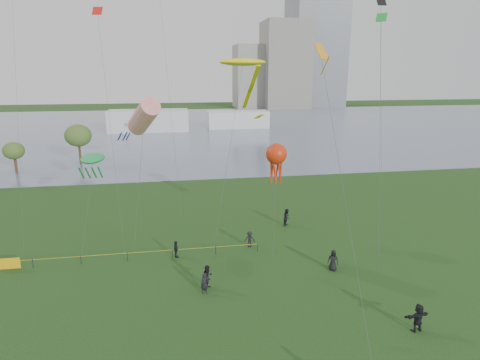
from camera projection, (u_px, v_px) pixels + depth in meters
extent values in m
plane|color=black|center=(266.00, 343.00, 25.27)|extent=(400.00, 400.00, 0.00)
cube|color=slate|center=(191.00, 128.00, 120.42)|extent=(400.00, 120.00, 0.08)
cube|color=slate|center=(285.00, 65.00, 181.70)|extent=(20.00, 20.00, 38.00)
cube|color=gray|center=(252.00, 77.00, 186.51)|extent=(16.00, 18.00, 28.00)
cube|color=silver|center=(149.00, 121.00, 112.97)|extent=(22.00, 8.00, 6.00)
cube|color=silver|center=(238.00, 119.00, 120.08)|extent=(18.00, 7.00, 5.00)
cylinder|color=#3D2B1B|center=(16.00, 166.00, 66.80)|extent=(0.44, 0.44, 2.38)
ellipsoid|color=#4A6829|center=(14.00, 151.00, 66.10)|extent=(3.39, 3.39, 2.86)
cylinder|color=#3D2B1B|center=(80.00, 156.00, 72.97)|extent=(0.44, 0.44, 3.30)
ellipsoid|color=#4A6829|center=(78.00, 136.00, 71.99)|extent=(4.69, 4.69, 3.96)
cylinder|color=black|center=(33.00, 263.00, 34.88)|extent=(0.07, 0.07, 0.85)
cylinder|color=black|center=(81.00, 260.00, 35.51)|extent=(0.07, 0.07, 0.85)
cylinder|color=black|center=(127.00, 256.00, 36.15)|extent=(0.07, 0.07, 0.85)
cylinder|color=black|center=(172.00, 253.00, 36.78)|extent=(0.07, 0.07, 0.85)
cylinder|color=black|center=(216.00, 250.00, 37.41)|extent=(0.07, 0.07, 0.85)
cylinder|color=black|center=(258.00, 247.00, 38.05)|extent=(0.07, 0.07, 0.85)
cylinder|color=yellow|center=(127.00, 253.00, 36.06)|extent=(24.00, 0.03, 0.03)
cube|color=#EEAC0C|center=(8.00, 264.00, 34.53)|extent=(2.00, 0.04, 1.00)
imported|color=black|center=(208.00, 277.00, 31.42)|extent=(1.20, 1.20, 1.96)
imported|color=black|center=(250.00, 239.00, 38.88)|extent=(1.15, 0.81, 1.61)
imported|color=black|center=(176.00, 249.00, 36.68)|extent=(0.54, 1.01, 1.63)
imported|color=black|center=(333.00, 260.00, 34.33)|extent=(1.08, 0.95, 1.85)
imported|color=black|center=(418.00, 318.00, 26.24)|extent=(1.87, 0.78, 1.95)
imported|color=black|center=(205.00, 284.00, 30.74)|extent=(0.61, 0.40, 1.65)
imported|color=black|center=(287.00, 217.00, 44.25)|extent=(1.16, 1.19, 1.94)
cylinder|color=#3F3F42|center=(228.00, 156.00, 38.32)|extent=(4.09, 7.29, 17.44)
ellipsoid|color=#FFE90D|center=(243.00, 62.00, 39.80)|extent=(4.71, 2.94, 0.74)
cube|color=#FFE90D|center=(251.00, 89.00, 36.44)|extent=(0.36, 6.98, 4.09)
cube|color=#FFE90D|center=(259.00, 116.00, 33.38)|extent=(0.95, 0.95, 0.42)
cylinder|color=#3F3F42|center=(139.00, 186.00, 37.40)|extent=(1.55, 2.57, 12.51)
cylinder|color=red|center=(144.00, 117.00, 37.08)|extent=(3.70, 5.14, 3.84)
cylinder|color=#1A21BA|center=(128.00, 136.00, 36.14)|extent=(0.60, 1.13, 0.88)
cylinder|color=#1A21BA|center=(125.00, 136.00, 36.45)|extent=(0.60, 1.13, 0.88)
cylinder|color=#1A21BA|center=(120.00, 136.00, 36.24)|extent=(0.60, 1.13, 0.88)
cylinder|color=#1A21BA|center=(119.00, 137.00, 35.80)|extent=(0.60, 1.13, 0.88)
cylinder|color=#1A21BA|center=(124.00, 137.00, 35.73)|extent=(0.60, 1.13, 0.88)
cylinder|color=#3F3F42|center=(87.00, 206.00, 37.68)|extent=(1.30, 2.83, 8.61)
ellipsoid|color=green|center=(93.00, 158.00, 37.98)|extent=(2.15, 3.87, 0.75)
cylinder|color=green|center=(81.00, 173.00, 36.59)|extent=(0.16, 1.79, 1.54)
cylinder|color=green|center=(88.00, 173.00, 36.68)|extent=(0.16, 1.79, 1.54)
cylinder|color=green|center=(94.00, 172.00, 36.77)|extent=(0.16, 1.79, 1.54)
cylinder|color=green|center=(100.00, 172.00, 36.85)|extent=(0.16, 1.79, 1.54)
cylinder|color=#3F3F42|center=(275.00, 204.00, 38.30)|extent=(1.41, 4.89, 8.68)
sphere|color=red|center=(276.00, 154.00, 39.58)|extent=(2.11, 2.11, 2.11)
cylinder|color=red|center=(281.00, 169.00, 40.08)|extent=(0.18, 0.54, 2.60)
cylinder|color=red|center=(277.00, 168.00, 40.46)|extent=(0.49, 0.36, 2.61)
cylinder|color=red|center=(272.00, 169.00, 40.38)|extent=(0.49, 0.36, 2.61)
cylinder|color=red|center=(271.00, 170.00, 39.92)|extent=(0.18, 0.54, 2.60)
cylinder|color=red|center=(275.00, 171.00, 39.55)|extent=(0.49, 0.36, 2.61)
cylinder|color=red|center=(279.00, 171.00, 39.63)|extent=(0.49, 0.36, 2.61)
cylinder|color=#3F3F42|center=(345.00, 196.00, 25.28)|extent=(0.97, 13.56, 17.99)
cube|color=orange|center=(321.00, 51.00, 29.42)|extent=(1.45, 1.45, 1.18)
cylinder|color=orange|center=(325.00, 65.00, 28.83)|extent=(0.08, 1.58, 1.35)
cube|color=black|center=(381.00, 2.00, 37.98)|extent=(0.93, 0.60, 0.76)
cube|color=#198C2D|center=(381.00, 17.00, 35.62)|extent=(0.97, 0.68, 0.76)
cube|color=red|center=(97.00, 11.00, 37.01)|extent=(1.01, 0.76, 0.76)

